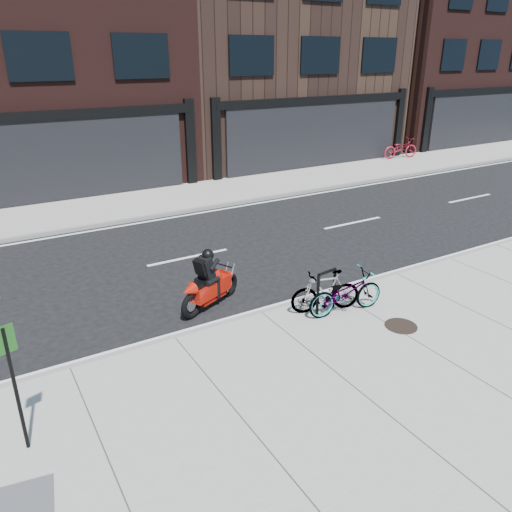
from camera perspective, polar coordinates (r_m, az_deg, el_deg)
ground at (r=12.44m, az=-4.08°, el=-3.20°), size 120.00×120.00×0.00m
sidewalk_near at (r=8.84m, az=11.20°, el=-14.85°), size 60.00×6.00×0.13m
sidewalk_far at (r=19.25m, az=-14.58°, el=5.65°), size 60.00×3.50×0.13m
building_center at (r=24.85m, az=-26.22°, el=24.65°), size 12.00×10.00×14.50m
building_mideast at (r=28.79m, az=0.78°, el=24.08°), size 12.00×10.00×12.50m
building_east at (r=36.50m, az=18.56°, el=23.06°), size 10.00×10.00×13.00m
bike_rack at (r=10.77m, az=8.04°, el=-3.56°), size 0.56×0.14×0.95m
bicycle_front at (r=10.81m, az=10.21°, el=-4.15°), size 1.83×0.82×0.93m
bicycle_rear at (r=10.80m, az=7.95°, el=-4.02°), size 1.61×0.87×0.93m
motorcycle at (r=11.21m, az=-4.99°, el=-2.99°), size 1.78×1.00×1.41m
bicycle_far at (r=27.91m, az=16.19°, el=11.74°), size 2.07×1.00×1.04m
manhole_cover at (r=10.74m, az=16.24°, el=-7.68°), size 0.83×0.83×0.02m
utility_grate at (r=7.51m, az=-25.19°, el=-24.28°), size 0.86×0.86×0.02m
sign_post at (r=7.58m, az=-26.00°, el=-12.44°), size 0.26×0.09×1.97m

